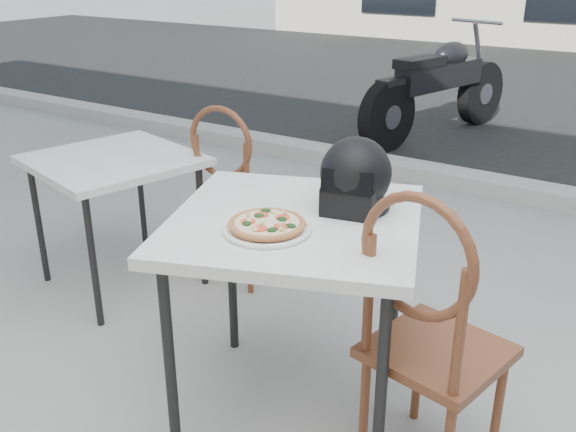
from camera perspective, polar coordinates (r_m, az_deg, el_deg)
The scene contains 8 objects.
cafe_table_main at distance 2.26m, azimuth 0.60°, elevation -1.81°, with size 1.10×1.10×0.81m.
plate at distance 2.12m, azimuth -1.87°, elevation -1.18°, with size 0.36×0.36×0.02m.
pizza at distance 2.11m, azimuth -1.87°, elevation -0.68°, with size 0.32×0.32×0.03m.
helmet at distance 2.28m, azimuth 5.97°, elevation 3.36°, with size 0.30×0.31×0.26m.
cafe_chair_main at distance 2.08m, azimuth 12.30°, elevation -9.52°, with size 0.48×0.48×1.06m.
cafe_table_side at distance 3.39m, azimuth -15.22°, elevation 4.06°, with size 0.91×0.91×0.71m.
cafe_chair_side at distance 3.34m, azimuth -4.95°, elevation 2.72°, with size 0.40×0.40×0.99m.
motorcycle at distance 6.38m, azimuth 13.26°, elevation 10.99°, with size 0.75×2.09×1.06m.
Camera 1 is at (0.52, -1.60, 1.67)m, focal length 40.00 mm.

